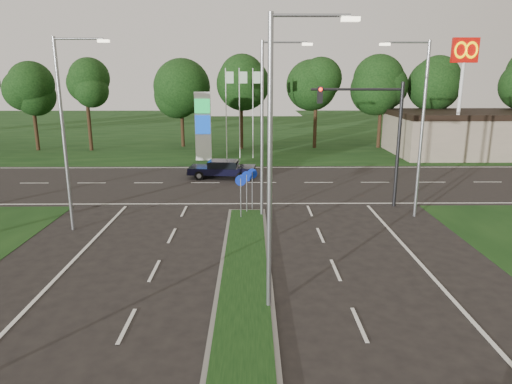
{
  "coord_description": "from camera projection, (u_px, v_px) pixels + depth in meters",
  "views": [
    {
      "loc": [
        0.26,
        -7.31,
        7.26
      ],
      "look_at": [
        0.46,
        12.68,
        2.2
      ],
      "focal_mm": 32.0,
      "sensor_mm": 36.0,
      "label": 1
    }
  ],
  "objects": [
    {
      "name": "verge_far",
      "position": [
        249.0,
        132.0,
        62.18
      ],
      "size": [
        160.0,
        50.0,
        0.02
      ],
      "primitive_type": "cube",
      "color": "black",
      "rests_on": "ground"
    },
    {
      "name": "cross_road",
      "position": [
        248.0,
        183.0,
        32.13
      ],
      "size": [
        160.0,
        12.0,
        0.02
      ],
      "primitive_type": "cube",
      "color": "black",
      "rests_on": "ground"
    },
    {
      "name": "median_kerb",
      "position": [
        243.0,
        342.0,
        12.73
      ],
      "size": [
        2.0,
        26.0,
        0.12
      ],
      "primitive_type": "cube",
      "color": "slate",
      "rests_on": "ground"
    },
    {
      "name": "commercial_building",
      "position": [
        479.0,
        134.0,
        43.49
      ],
      "size": [
        16.0,
        9.0,
        4.0
      ],
      "primitive_type": "cube",
      "color": "gray",
      "rests_on": "ground"
    },
    {
      "name": "streetlight_median_near",
      "position": [
        277.0,
        153.0,
        13.45
      ],
      "size": [
        2.53,
        0.22,
        9.0
      ],
      "color": "gray",
      "rests_on": "ground"
    },
    {
      "name": "streetlight_median_far",
      "position": [
        266.0,
        121.0,
        23.14
      ],
      "size": [
        2.53,
        0.22,
        9.0
      ],
      "color": "gray",
      "rests_on": "ground"
    },
    {
      "name": "streetlight_left_far",
      "position": [
        67.0,
        125.0,
        21.11
      ],
      "size": [
        2.53,
        0.22,
        9.0
      ],
      "color": "gray",
      "rests_on": "ground"
    },
    {
      "name": "streetlight_right_far",
      "position": [
        419.0,
        121.0,
        23.22
      ],
      "size": [
        2.53,
        0.22,
        9.0
      ],
      "rotation": [
        0.0,
        0.0,
        3.14
      ],
      "color": "gray",
      "rests_on": "ground"
    },
    {
      "name": "traffic_signal",
      "position": [
        376.0,
        125.0,
        25.24
      ],
      "size": [
        5.1,
        0.42,
        7.0
      ],
      "color": "black",
      "rests_on": "ground"
    },
    {
      "name": "median_signs",
      "position": [
        247.0,
        184.0,
        24.34
      ],
      "size": [
        1.16,
        1.76,
        2.38
      ],
      "color": "gray",
      "rests_on": "ground"
    },
    {
      "name": "gas_pylon",
      "position": [
        205.0,
        124.0,
        40.08
      ],
      "size": [
        5.8,
        1.26,
        8.0
      ],
      "color": "silver",
      "rests_on": "ground"
    },
    {
      "name": "mcdonalds_sign",
      "position": [
        463.0,
        68.0,
        38.08
      ],
      "size": [
        2.2,
        0.47,
        10.4
      ],
      "color": "silver",
      "rests_on": "ground"
    },
    {
      "name": "treeline_far",
      "position": [
        250.0,
        81.0,
        45.9
      ],
      "size": [
        6.0,
        6.0,
        9.9
      ],
      "color": "black",
      "rests_on": "ground"
    },
    {
      "name": "navy_sedan",
      "position": [
        222.0,
        169.0,
        33.51
      ],
      "size": [
        4.95,
        2.43,
        1.31
      ],
      "rotation": [
        0.0,
        0.0,
        1.47
      ],
      "color": "black",
      "rests_on": "ground"
    }
  ]
}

